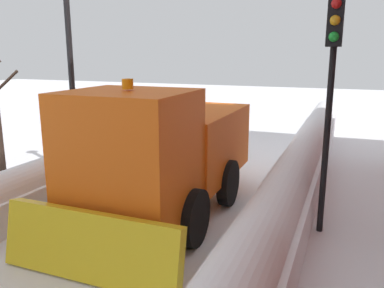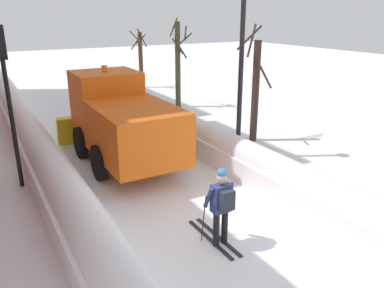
{
  "view_description": "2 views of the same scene",
  "coord_description": "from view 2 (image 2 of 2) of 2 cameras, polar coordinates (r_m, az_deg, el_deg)",
  "views": [
    {
      "loc": [
        -3.81,
        13.1,
        3.55
      ],
      "look_at": [
        0.38,
        2.68,
        0.95
      ],
      "focal_mm": 36.83,
      "sensor_mm": 36.0,
      "label": 1
    },
    {
      "loc": [
        -4.24,
        -6.32,
        4.87
      ],
      "look_at": [
        0.26,
        1.56,
        1.76
      ],
      "focal_mm": 36.06,
      "sensor_mm": 36.0,
      "label": 2
    }
  ],
  "objects": [
    {
      "name": "ground_plane",
      "position": [
        17.55,
        -14.58,
        2.18
      ],
      "size": [
        80.0,
        80.0,
        0.0
      ],
      "primitive_type": "plane",
      "color": "white"
    },
    {
      "name": "snowbank_left",
      "position": [
        16.93,
        -23.71,
        2.75
      ],
      "size": [
        1.1,
        36.0,
        1.31
      ],
      "color": "white",
      "rests_on": "ground"
    },
    {
      "name": "snowbank_right",
      "position": [
        18.27,
        -6.4,
        5.04
      ],
      "size": [
        1.1,
        36.0,
        1.15
      ],
      "color": "white",
      "rests_on": "ground"
    },
    {
      "name": "plow_truck",
      "position": [
        13.1,
        -10.51,
        3.57
      ],
      "size": [
        3.2,
        5.98,
        3.12
      ],
      "color": "orange",
      "rests_on": "ground"
    },
    {
      "name": "skier",
      "position": [
        8.34,
        4.35,
        -8.78
      ],
      "size": [
        0.62,
        1.8,
        1.81
      ],
      "color": "black",
      "rests_on": "ground"
    },
    {
      "name": "traffic_light_pole",
      "position": [
        11.77,
        -25.92,
        8.84
      ],
      "size": [
        0.28,
        0.42,
        4.56
      ],
      "color": "black",
      "rests_on": "ground"
    },
    {
      "name": "street_lamp",
      "position": [
        12.94,
        7.35,
        13.36
      ],
      "size": [
        0.4,
        0.4,
        5.85
      ],
      "color": "black",
      "rests_on": "ground"
    },
    {
      "name": "bare_tree_near",
      "position": [
        15.15,
        9.35,
        8.03
      ],
      "size": [
        1.39,
        1.21,
        4.48
      ],
      "color": "#392A21",
      "rests_on": "ground"
    },
    {
      "name": "bare_tree_mid",
      "position": [
        20.63,
        -2.07,
        11.89
      ],
      "size": [
        1.07,
        1.58,
        4.62
      ],
      "color": "#3F3D26",
      "rests_on": "ground"
    },
    {
      "name": "bare_tree_far",
      "position": [
        26.55,
        -7.62,
        12.48
      ],
      "size": [
        1.14,
        1.31,
        3.89
      ],
      "color": "#4B3727",
      "rests_on": "ground"
    }
  ]
}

